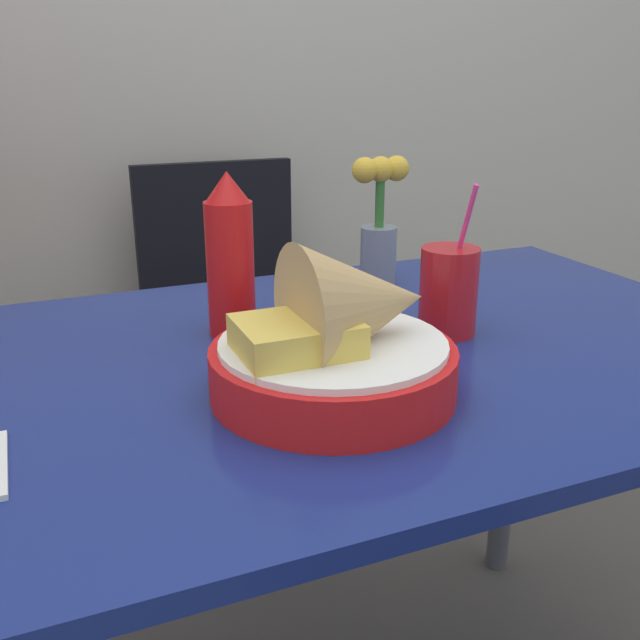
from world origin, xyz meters
The scene contains 6 objects.
dining_table centered at (0.00, 0.00, 0.65)m, with size 1.29×0.77×0.75m.
chair_far_window centered at (0.10, 0.85, 0.52)m, with size 0.40×0.40×0.90m.
food_basket centered at (-0.03, -0.12, 0.82)m, with size 0.28×0.28×0.18m.
ketchup_bottle centered at (-0.09, 0.12, 0.87)m, with size 0.07×0.07×0.23m.
drink_cup centered at (0.19, 0.00, 0.81)m, with size 0.08×0.08×0.21m.
flower_vase centered at (0.22, 0.27, 0.86)m, with size 0.10×0.06×0.22m.
Camera 1 is at (-0.35, -0.81, 1.11)m, focal length 40.00 mm.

